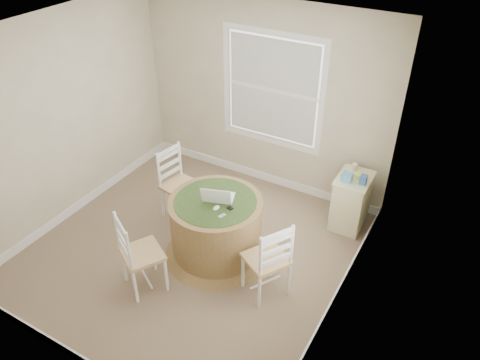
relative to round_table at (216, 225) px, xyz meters
The scene contains 14 objects.
room 0.89m from the round_table, 161.85° to the left, with size 3.64×3.64×2.64m.
round_table is the anchor object (origin of this frame).
chair_left 0.88m from the round_table, 153.65° to the left, with size 0.42×0.40×0.95m, color white, non-canonical shape.
chair_near 0.93m from the round_table, 115.43° to the right, with size 0.42×0.40×0.95m, color white, non-canonical shape.
chair_right 0.82m from the round_table, 17.87° to the right, with size 0.42×0.40×0.95m, color white, non-canonical shape.
laptop 0.38m from the round_table, 79.12° to the left, with size 0.41×0.39×0.23m.
mouse 0.38m from the round_table, 53.94° to the right, with size 0.06×0.10×0.03m, color white.
phone 0.44m from the round_table, 42.17° to the right, with size 0.04×0.09×0.02m, color #B7BABF.
keys 0.41m from the round_table, ahead, with size 0.06×0.05×0.03m, color black.
corner_chest 1.76m from the round_table, 47.73° to the left, with size 0.41×0.55×0.72m.
tissue_box 1.68m from the round_table, 46.79° to the left, with size 0.12×0.12×0.10m, color #5394BE.
box_yellow 1.84m from the round_table, 46.85° to the left, with size 0.15×0.10×0.06m, color #BAD149.
box_blue 1.82m from the round_table, 43.20° to the left, with size 0.08×0.08×0.12m, color #355DA1.
cup_cream 1.87m from the round_table, 52.21° to the left, with size 0.07×0.07×0.09m, color beige.
Camera 1 is at (2.61, -3.37, 3.89)m, focal length 35.00 mm.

